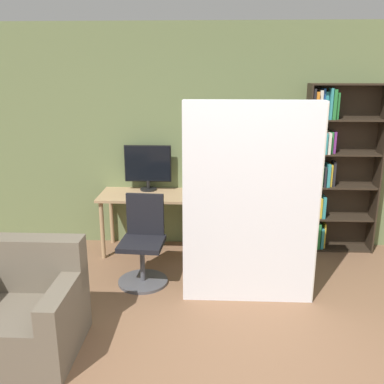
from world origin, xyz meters
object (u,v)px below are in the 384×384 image
Objects in this scene: mattress_near at (251,205)px; armchair at (25,311)px; monitor at (148,166)px; bookshelf at (330,170)px; office_chair at (143,248)px.

mattress_near is 2.24× the size of armchair.
armchair is at bearing -154.72° from mattress_near.
monitor is at bearing 71.96° from armchair.
bookshelf is 1.65m from mattress_near.
mattress_near is at bearing -15.75° from office_chair.
office_chair reaches higher than armchair.
office_chair is 1.26m from mattress_near.
monitor is at bearing 94.21° from office_chair.
mattress_near is (-1.06, -1.27, -0.04)m from bookshelf.
office_chair is 1.39m from armchair.
mattress_near is 2.12m from armchair.
armchair is at bearing -123.16° from office_chair.
monitor is 2.35m from armchair.
bookshelf is at bearing 0.36° from monitor.
armchair is (-0.69, -2.12, -0.72)m from monitor.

